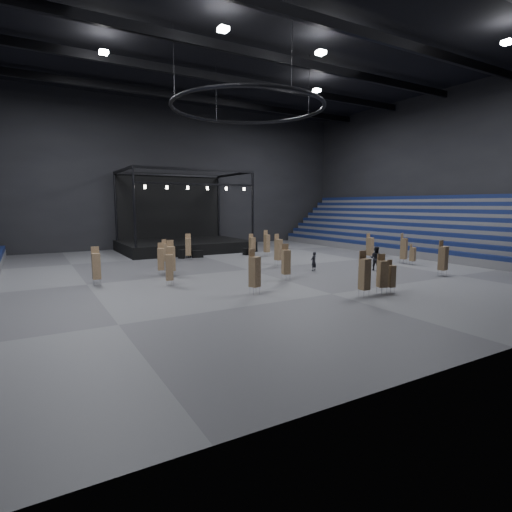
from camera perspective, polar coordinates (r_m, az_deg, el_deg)
floor at (r=33.24m, az=-1.11°, el=-1.96°), size 50.00×50.00×0.00m
ceiling at (r=35.14m, az=-1.19°, el=28.40°), size 50.00×42.00×0.20m
wall_back at (r=52.31m, az=-12.54°, el=11.16°), size 50.00×0.20×18.00m
wall_right at (r=50.06m, az=25.29°, el=10.82°), size 0.20×42.00×18.00m
bleachers_right at (r=48.40m, az=23.42°, el=2.43°), size 7.20×40.00×6.40m
stage at (r=47.83m, az=-10.57°, el=2.53°), size 14.00×10.00×9.20m
truss_ring at (r=33.67m, az=-1.17°, el=20.43°), size 12.30×12.30×5.15m
roof_girders at (r=34.86m, az=-1.19°, el=27.17°), size 49.00×30.35×0.70m
floodlights at (r=31.42m, az=2.81°, el=28.26°), size 28.60×16.60×0.25m
flight_case_left at (r=40.96m, az=-10.10°, el=0.32°), size 1.49×1.12×0.89m
flight_case_mid at (r=41.17m, az=-8.35°, el=0.29°), size 1.19×0.74×0.74m
flight_case_right at (r=43.04m, az=-1.18°, el=0.65°), size 1.14×0.73×0.71m
chair_stack_0 at (r=39.38m, az=-9.67°, el=1.38°), size 0.70×0.70×2.57m
chair_stack_1 at (r=38.89m, az=20.35°, el=1.07°), size 0.67×0.67×2.80m
chair_stack_2 at (r=27.06m, az=-12.25°, el=-1.50°), size 0.62×0.62×2.53m
chair_stack_3 at (r=28.59m, az=4.31°, el=-0.77°), size 0.63×0.63×2.61m
chair_stack_4 at (r=25.86m, az=18.72°, el=-2.67°), size 0.45×0.45×2.03m
chair_stack_5 at (r=24.19m, az=15.23°, el=-2.41°), size 0.53×0.53×2.72m
chair_stack_6 at (r=28.67m, az=-21.87°, el=-1.26°), size 0.55×0.55×2.61m
chair_stack_7 at (r=24.06m, az=-0.22°, el=-2.16°), size 0.69×0.69×2.73m
chair_stack_8 at (r=31.40m, az=-13.43°, el=-0.35°), size 0.62×0.62×2.49m
chair_stack_9 at (r=33.34m, az=25.15°, el=-0.21°), size 0.59×0.59×2.70m
chair_stack_10 at (r=30.59m, az=-12.04°, el=-0.27°), size 0.58×0.58×2.74m
chair_stack_11 at (r=42.39m, az=-0.56°, el=1.74°), size 0.57×0.57×2.30m
chair_stack_12 at (r=41.85m, az=1.55°, el=1.88°), size 0.55×0.55×2.72m
chair_stack_13 at (r=35.63m, az=3.21°, el=0.99°), size 0.65×0.65×2.79m
chair_stack_14 at (r=25.27m, az=17.59°, el=-2.36°), size 0.66×0.66×2.43m
chair_stack_15 at (r=40.44m, az=15.95°, el=1.38°), size 0.63×0.63×2.61m
chair_stack_16 at (r=36.35m, az=-12.84°, el=0.57°), size 0.53×0.53×2.32m
chair_stack_17 at (r=38.32m, az=21.47°, el=0.29°), size 0.53×0.53×1.89m
man_center at (r=33.03m, az=8.25°, el=-0.74°), size 0.65×0.52×1.55m
crew_member at (r=34.27m, az=16.74°, el=-0.33°), size 1.04×1.16×1.97m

